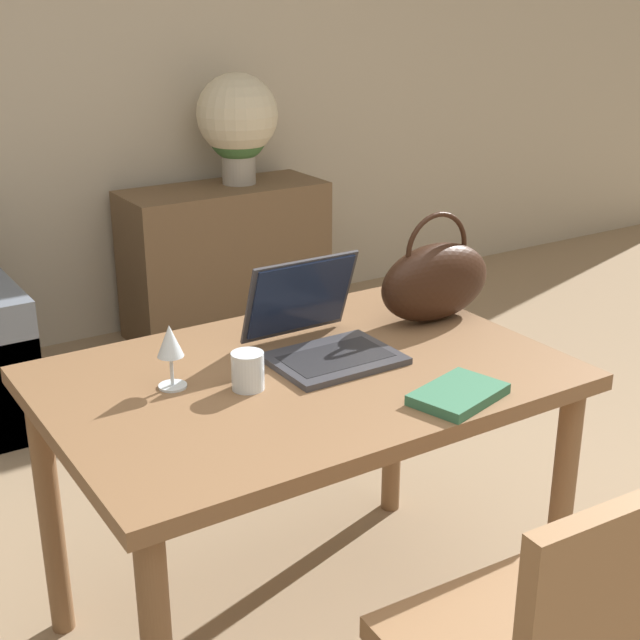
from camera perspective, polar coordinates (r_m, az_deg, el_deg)
The scene contains 9 objects.
wall_back at distance 4.19m, azimuth -18.87°, elevation 15.97°, with size 10.00×0.06×2.70m.
dining_table at distance 2.17m, azimuth -1.01°, elevation -5.61°, with size 1.21×0.83×0.75m.
sideboard at distance 4.37m, azimuth -6.05°, elevation 3.85°, with size 0.98×0.40×0.72m.
laptop at distance 2.21m, azimuth -0.12°, elevation -0.58°, with size 0.30×0.32×0.23m.
drinking_glass at distance 2.02m, azimuth -4.64°, elevation -3.26°, with size 0.08×0.08×0.09m.
wine_glass at distance 2.03m, azimuth -9.57°, elevation -1.59°, with size 0.07×0.07×0.15m.
handbag at distance 2.43m, azimuth 7.40°, elevation 2.53°, with size 0.35×0.14×0.30m.
flower_vase at distance 4.29m, azimuth -5.31°, elevation 12.51°, with size 0.38×0.38×0.52m.
book at distance 2.00m, azimuth 8.85°, elevation -4.72°, with size 0.24×0.19×0.02m.
Camera 1 is at (-1.04, -0.96, 1.61)m, focal length 50.00 mm.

